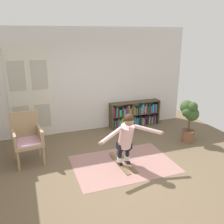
# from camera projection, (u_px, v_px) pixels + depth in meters

# --- Properties ---
(ground_plane) EXTENTS (7.20, 7.20, 0.00)m
(ground_plane) POSITION_uv_depth(u_px,v_px,m) (121.00, 172.00, 5.08)
(ground_plane) COLOR brown
(back_wall) EXTENTS (6.00, 0.10, 2.90)m
(back_wall) POSITION_uv_depth(u_px,v_px,m) (87.00, 81.00, 6.97)
(back_wall) COLOR silver
(back_wall) RESTS_ON ground
(double_door) EXTENTS (1.22, 0.05, 2.45)m
(double_door) POSITION_uv_depth(u_px,v_px,m) (30.00, 93.00, 6.47)
(double_door) COLOR beige
(double_door) RESTS_ON ground
(rug) EXTENTS (2.16, 1.52, 0.01)m
(rug) POSITION_uv_depth(u_px,v_px,m) (123.00, 164.00, 5.40)
(rug) COLOR #A2736C
(rug) RESTS_ON ground
(bookshelf) EXTENTS (1.58, 0.30, 0.76)m
(bookshelf) POSITION_uv_depth(u_px,v_px,m) (134.00, 115.00, 7.57)
(bookshelf) COLOR #4C3E2A
(bookshelf) RESTS_ON ground
(wicker_chair) EXTENTS (0.67, 0.67, 1.10)m
(wicker_chair) POSITION_uv_depth(u_px,v_px,m) (27.00, 137.00, 5.37)
(wicker_chair) COLOR tan
(wicker_chair) RESTS_ON ground
(potted_plant) EXTENTS (0.45, 0.47, 1.09)m
(potted_plant) POSITION_uv_depth(u_px,v_px,m) (189.00, 116.00, 6.36)
(potted_plant) COLOR brown
(potted_plant) RESTS_ON ground
(skis_pair) EXTENTS (0.31, 0.96, 0.07)m
(skis_pair) POSITION_uv_depth(u_px,v_px,m) (123.00, 162.00, 5.42)
(skis_pair) COLOR brown
(skis_pair) RESTS_ON rug
(person_skier) EXTENTS (1.42, 0.59, 1.14)m
(person_skier) POSITION_uv_depth(u_px,v_px,m) (127.00, 136.00, 5.07)
(person_skier) COLOR white
(person_skier) RESTS_ON skis_pair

